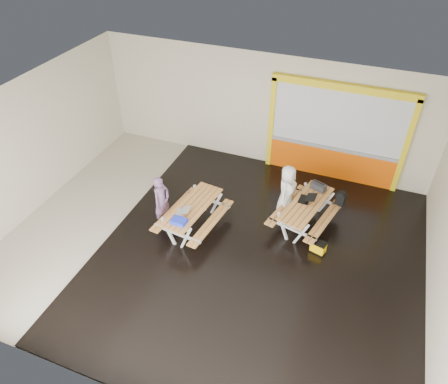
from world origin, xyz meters
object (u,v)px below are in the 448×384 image
at_px(person_right, 287,191).
at_px(backpack, 341,198).
at_px(blue_pouch, 179,221).
at_px(toolbox, 318,186).
at_px(laptop_left, 182,212).
at_px(picnic_table_right, 306,209).
at_px(person_left, 162,201).
at_px(picnic_table_left, 193,212).
at_px(dark_case, 291,221).
at_px(laptop_right, 307,199).
at_px(fluke_bag, 318,247).

height_order(person_right, backpack, person_right).
relative_size(blue_pouch, toolbox, 0.80).
height_order(laptop_left, blue_pouch, laptop_left).
xyz_separation_m(picnic_table_right, person_left, (-3.41, -1.29, 0.22)).
bearing_deg(picnic_table_left, picnic_table_right, 23.58).
height_order(picnic_table_right, laptop_left, laptop_left).
bearing_deg(person_right, dark_case, -134.56).
xyz_separation_m(picnic_table_left, laptop_right, (2.59, 1.25, 0.23)).
bearing_deg(blue_pouch, person_right, 45.21).
xyz_separation_m(laptop_left, laptop_right, (2.71, 1.58, 0.01)).
distance_m(laptop_left, blue_pouch, 0.36).
bearing_deg(backpack, person_right, -166.77).
bearing_deg(picnic_table_left, laptop_right, 25.83).
xyz_separation_m(person_right, fluke_bag, (1.12, -1.11, -0.61)).
bearing_deg(fluke_bag, dark_case, 137.70).
xyz_separation_m(picnic_table_left, laptop_left, (-0.12, -0.33, 0.23)).
bearing_deg(dark_case, person_right, 129.03).
height_order(person_left, laptop_left, person_left).
height_order(picnic_table_left, backpack, backpack).
xyz_separation_m(laptop_right, toolbox, (0.18, 0.56, 0.03)).
bearing_deg(picnic_table_right, fluke_bag, -57.46).
height_order(picnic_table_right, toolbox, toolbox).
relative_size(backpack, dark_case, 1.05).
distance_m(person_right, blue_pouch, 2.95).
height_order(laptop_left, backpack, same).
distance_m(person_left, toolbox, 4.06).
distance_m(picnic_table_left, laptop_left, 0.42).
bearing_deg(laptop_right, blue_pouch, -143.75).
bearing_deg(picnic_table_right, person_right, 155.20).
bearing_deg(fluke_bag, picnic_table_left, -174.38).
height_order(laptop_right, backpack, laptop_right).
xyz_separation_m(picnic_table_right, toolbox, (0.15, 0.67, 0.27)).
xyz_separation_m(picnic_table_left, person_right, (2.04, 1.42, 0.21)).
height_order(picnic_table_right, person_left, person_left).
bearing_deg(blue_pouch, fluke_bag, 17.17).
height_order(picnic_table_right, blue_pouch, blue_pouch).
relative_size(picnic_table_right, toolbox, 4.91).
bearing_deg(blue_pouch, toolbox, 41.56).
relative_size(picnic_table_left, picnic_table_right, 0.96).
relative_size(toolbox, backpack, 1.09).
distance_m(person_left, fluke_bag, 4.01).
height_order(blue_pouch, fluke_bag, blue_pouch).
distance_m(picnic_table_right, fluke_bag, 1.06).
bearing_deg(person_right, picnic_table_right, -108.39).
xyz_separation_m(picnic_table_left, dark_case, (2.30, 1.09, -0.47)).
bearing_deg(blue_pouch, laptop_right, 36.25).
xyz_separation_m(laptop_right, blue_pouch, (-2.64, -1.93, -0.00)).
bearing_deg(toolbox, picnic_table_left, -146.74).
bearing_deg(picnic_table_left, fluke_bag, 5.62).
relative_size(laptop_left, laptop_right, 0.91).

